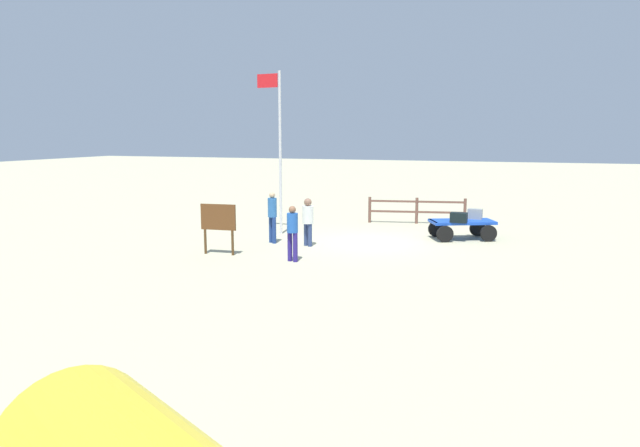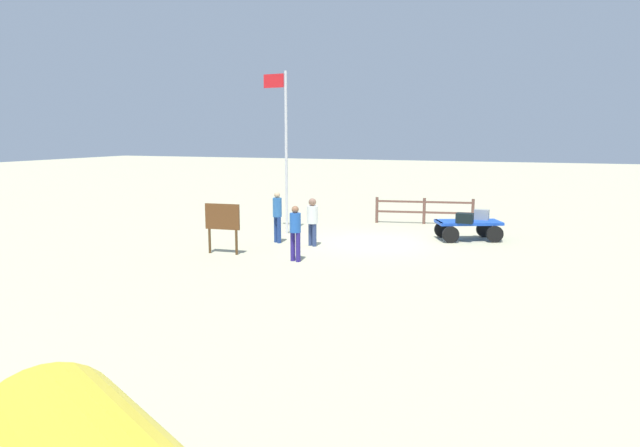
{
  "view_description": "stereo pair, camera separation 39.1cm",
  "coord_description": "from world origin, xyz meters",
  "px_view_note": "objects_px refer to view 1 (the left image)",
  "views": [
    {
      "loc": [
        -4.74,
        18.81,
        3.7
      ],
      "look_at": [
        -0.26,
        6.0,
        1.56
      ],
      "focal_mm": 32.3,
      "sensor_mm": 36.0,
      "label": 1
    },
    {
      "loc": [
        -5.11,
        18.67,
        3.7
      ],
      "look_at": [
        -0.26,
        6.0,
        1.56
      ],
      "focal_mm": 32.3,
      "sensor_mm": 36.0,
      "label": 2
    }
  ],
  "objects_px": {
    "suitcase_olive": "(475,214)",
    "worker_lead": "(308,218)",
    "luggage_cart": "(461,226)",
    "suitcase_maroon": "(459,218)",
    "worker_trailing": "(292,230)",
    "flagpole": "(278,141)",
    "worker_supervisor": "(272,214)",
    "signboard": "(218,221)"
  },
  "relations": [
    {
      "from": "suitcase_olive",
      "to": "worker_lead",
      "type": "bearing_deg",
      "value": 34.05
    },
    {
      "from": "luggage_cart",
      "to": "suitcase_maroon",
      "type": "bearing_deg",
      "value": 84.69
    },
    {
      "from": "suitcase_olive",
      "to": "worker_lead",
      "type": "relative_size",
      "value": 0.32
    },
    {
      "from": "worker_trailing",
      "to": "luggage_cart",
      "type": "bearing_deg",
      "value": -128.98
    },
    {
      "from": "luggage_cart",
      "to": "suitcase_olive",
      "type": "xyz_separation_m",
      "value": [
        -0.41,
        -0.47,
        0.37
      ]
    },
    {
      "from": "worker_lead",
      "to": "flagpole",
      "type": "height_order",
      "value": "flagpole"
    },
    {
      "from": "suitcase_olive",
      "to": "worker_trailing",
      "type": "height_order",
      "value": "worker_trailing"
    },
    {
      "from": "suitcase_olive",
      "to": "worker_supervisor",
      "type": "xyz_separation_m",
      "value": [
        6.4,
        3.32,
        0.13
      ]
    },
    {
      "from": "flagpole",
      "to": "signboard",
      "type": "relative_size",
      "value": 3.78
    },
    {
      "from": "worker_trailing",
      "to": "signboard",
      "type": "distance_m",
      "value": 2.51
    },
    {
      "from": "suitcase_olive",
      "to": "worker_lead",
      "type": "xyz_separation_m",
      "value": [
        5.08,
        3.43,
        0.09
      ]
    },
    {
      "from": "luggage_cart",
      "to": "signboard",
      "type": "bearing_deg",
      "value": 37.11
    },
    {
      "from": "worker_trailing",
      "to": "worker_lead",
      "type": "bearing_deg",
      "value": -80.46
    },
    {
      "from": "suitcase_maroon",
      "to": "worker_lead",
      "type": "height_order",
      "value": "worker_lead"
    },
    {
      "from": "suitcase_olive",
      "to": "flagpole",
      "type": "xyz_separation_m",
      "value": [
        6.93,
        1.55,
        2.55
      ]
    },
    {
      "from": "suitcase_olive",
      "to": "signboard",
      "type": "height_order",
      "value": "signboard"
    },
    {
      "from": "suitcase_maroon",
      "to": "worker_lead",
      "type": "xyz_separation_m",
      "value": [
        4.61,
        2.43,
        0.1
      ]
    },
    {
      "from": "suitcase_maroon",
      "to": "worker_supervisor",
      "type": "bearing_deg",
      "value": 21.29
    },
    {
      "from": "flagpole",
      "to": "luggage_cart",
      "type": "bearing_deg",
      "value": -170.62
    },
    {
      "from": "suitcase_maroon",
      "to": "flagpole",
      "type": "distance_m",
      "value": 6.98
    },
    {
      "from": "suitcase_maroon",
      "to": "signboard",
      "type": "bearing_deg",
      "value": 34.33
    },
    {
      "from": "luggage_cart",
      "to": "worker_lead",
      "type": "relative_size",
      "value": 1.52
    },
    {
      "from": "luggage_cart",
      "to": "flagpole",
      "type": "relative_size",
      "value": 0.41
    },
    {
      "from": "worker_supervisor",
      "to": "worker_trailing",
      "type": "bearing_deg",
      "value": 125.19
    },
    {
      "from": "suitcase_maroon",
      "to": "flagpole",
      "type": "relative_size",
      "value": 0.1
    },
    {
      "from": "suitcase_olive",
      "to": "suitcase_maroon",
      "type": "height_order",
      "value": "suitcase_olive"
    },
    {
      "from": "worker_lead",
      "to": "flagpole",
      "type": "xyz_separation_m",
      "value": [
        1.86,
        -1.88,
        2.46
      ]
    },
    {
      "from": "luggage_cart",
      "to": "flagpole",
      "type": "bearing_deg",
      "value": 9.38
    },
    {
      "from": "luggage_cart",
      "to": "flagpole",
      "type": "height_order",
      "value": "flagpole"
    },
    {
      "from": "luggage_cart",
      "to": "worker_supervisor",
      "type": "relative_size",
      "value": 1.39
    },
    {
      "from": "luggage_cart",
      "to": "worker_trailing",
      "type": "distance_m",
      "value": 6.81
    },
    {
      "from": "suitcase_olive",
      "to": "flagpole",
      "type": "distance_m",
      "value": 7.55
    },
    {
      "from": "luggage_cart",
      "to": "worker_lead",
      "type": "distance_m",
      "value": 5.54
    },
    {
      "from": "luggage_cart",
      "to": "suitcase_maroon",
      "type": "distance_m",
      "value": 0.64
    },
    {
      "from": "worker_supervisor",
      "to": "suitcase_maroon",
      "type": "bearing_deg",
      "value": -158.71
    },
    {
      "from": "suitcase_maroon",
      "to": "worker_lead",
      "type": "relative_size",
      "value": 0.36
    },
    {
      "from": "luggage_cart",
      "to": "worker_supervisor",
      "type": "distance_m",
      "value": 6.65
    },
    {
      "from": "worker_trailing",
      "to": "flagpole",
      "type": "bearing_deg",
      "value": -61.9
    },
    {
      "from": "worker_lead",
      "to": "worker_trailing",
      "type": "xyz_separation_m",
      "value": [
        -0.39,
        2.32,
        -0.0
      ]
    },
    {
      "from": "luggage_cart",
      "to": "worker_lead",
      "type": "height_order",
      "value": "worker_lead"
    },
    {
      "from": "worker_lead",
      "to": "worker_trailing",
      "type": "distance_m",
      "value": 2.35
    },
    {
      "from": "worker_lead",
      "to": "flagpole",
      "type": "bearing_deg",
      "value": -45.45
    }
  ]
}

